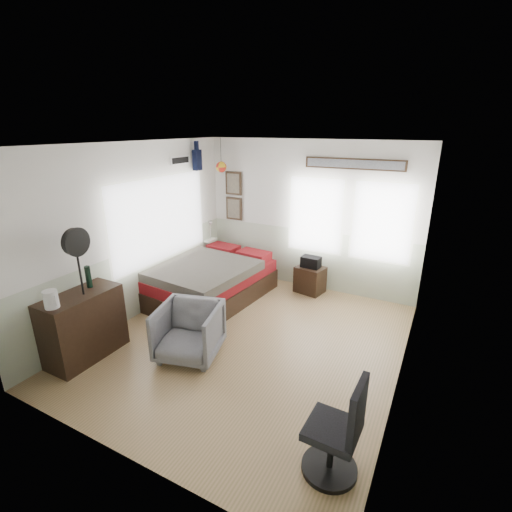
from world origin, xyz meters
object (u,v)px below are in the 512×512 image
object	(u,v)px
bed	(209,280)
nightstand	(310,279)
dresser	(84,326)
armchair	(189,331)
task_chair	(338,437)

from	to	relation	value
bed	nightstand	world-z (taller)	bed
dresser	armchair	world-z (taller)	dresser
bed	dresser	bearing A→B (deg)	-95.67
armchair	bed	bearing A→B (deg)	100.91
bed	task_chair	xyz separation A→B (m)	(3.00, -2.42, 0.06)
armchair	nightstand	world-z (taller)	armchair
bed	armchair	size ratio (longest dim) A/B	2.89
bed	task_chair	distance (m)	3.85
nightstand	dresser	bearing A→B (deg)	-109.18
bed	task_chair	world-z (taller)	task_chair
dresser	task_chair	distance (m)	3.44
task_chair	dresser	bearing A→B (deg)	178.35
bed	nightstand	xyz separation A→B (m)	(1.48, 1.08, -0.10)
bed	nightstand	size ratio (longest dim) A/B	4.72
dresser	armchair	bearing A→B (deg)	27.83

